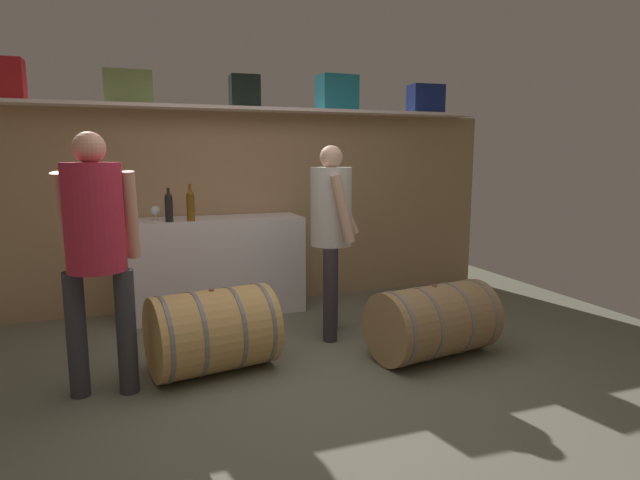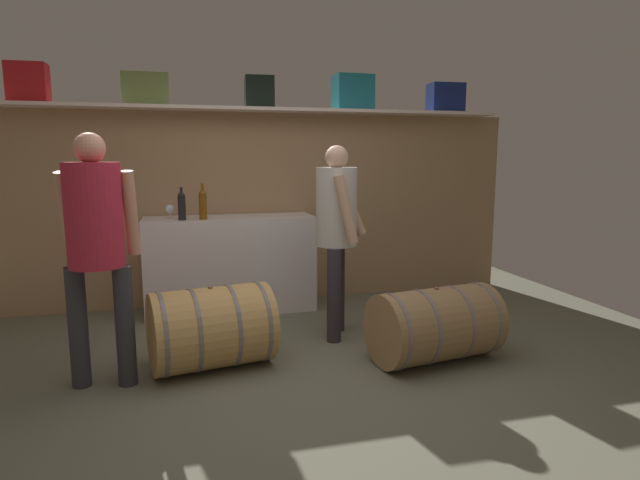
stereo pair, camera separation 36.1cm
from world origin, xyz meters
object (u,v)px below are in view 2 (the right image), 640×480
toolcase_red (28,83)px  winemaker_pouring (337,221)px  visitor_tasting (96,234)px  work_cabinet (231,264)px  wine_bottle_dark (182,205)px  toolcase_olive (145,89)px  wine_glass (170,209)px  toolcase_navy (446,98)px  wine_barrel_far (435,324)px  wine_bottle_amber (203,204)px  wine_barrel_near (211,328)px  toolcase_black (259,92)px  toolcase_teal (353,93)px

toolcase_red → winemaker_pouring: 3.03m
winemaker_pouring → visitor_tasting: size_ratio=0.96×
work_cabinet → wine_bottle_dark: size_ratio=5.36×
toolcase_olive → wine_glass: bearing=-50.9°
work_cabinet → winemaker_pouring: winemaker_pouring is taller
toolcase_olive → winemaker_pouring: size_ratio=0.26×
toolcase_olive → toolcase_navy: (3.10, 0.00, 0.00)m
toolcase_red → toolcase_olive: size_ratio=0.82×
wine_bottle_dark → wine_glass: size_ratio=2.23×
work_cabinet → wine_barrel_far: bearing=-51.7°
wine_bottle_amber → wine_glass: (-0.30, 0.14, -0.06)m
wine_glass → wine_barrel_near: size_ratio=0.15×
toolcase_black → work_cabinet: 1.72m
toolcase_red → winemaker_pouring: size_ratio=0.22×
work_cabinet → visitor_tasting: 1.93m
toolcase_teal → wine_bottle_amber: 1.94m
toolcase_olive → toolcase_black: size_ratio=1.38×
toolcase_red → toolcase_teal: size_ratio=0.90×
toolcase_olive → wine_barrel_near: size_ratio=0.45×
toolcase_black → visitor_tasting: (-1.33, -1.73, -1.12)m
toolcase_black → toolcase_navy: bearing=2.7°
toolcase_red → toolcase_navy: toolcase_red is taller
wine_barrel_near → wine_barrel_far: 1.65m
wine_barrel_near → wine_barrel_far: (1.63, -0.29, -0.02)m
toolcase_teal → wine_bottle_dark: size_ratio=1.27×
toolcase_teal → work_cabinet: toolcase_teal is taller
wine_glass → wine_barrel_far: size_ratio=0.14×
toolcase_olive → toolcase_navy: toolcase_navy is taller
toolcase_olive → wine_barrel_near: bearing=-75.7°
toolcase_olive → wine_bottle_dark: size_ratio=1.39×
toolcase_red → wine_glass: (1.17, -0.20, -1.14)m
toolcase_black → wine_barrel_far: bearing=-59.0°
wine_bottle_amber → toolcase_red: bearing=166.7°
wine_bottle_amber → winemaker_pouring: 1.35m
toolcase_olive → winemaker_pouring: bearing=-39.2°
work_cabinet → wine_barrel_near: work_cabinet is taller
winemaker_pouring → toolcase_black: bearing=-135.7°
work_cabinet → visitor_tasting: size_ratio=0.98×
wine_bottle_amber → visitor_tasting: size_ratio=0.20×
toolcase_olive → wine_bottle_amber: (0.48, -0.35, -1.06)m
toolcase_olive → wine_barrel_near: 2.49m
winemaker_pouring → visitor_tasting: 1.87m
toolcase_olive → work_cabinet: (0.73, -0.17, -1.68)m
toolcase_teal → toolcase_navy: (1.06, 0.00, -0.02)m
toolcase_olive → wine_glass: (0.18, -0.20, -1.12)m
wine_bottle_amber → wine_barrel_near: bearing=-90.7°
toolcase_red → work_cabinet: 2.43m
work_cabinet → toolcase_black: bearing=27.2°
toolcase_black → wine_glass: toolcase_black is taller
visitor_tasting → work_cabinet: bearing=66.7°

